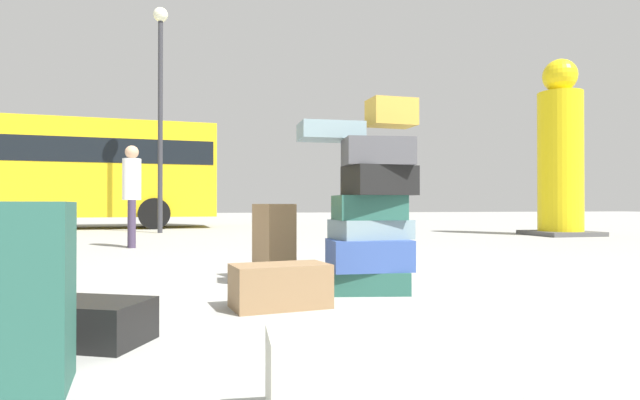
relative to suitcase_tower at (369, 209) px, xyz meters
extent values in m
plane|color=#9E9E99|center=(0.27, -0.17, -0.68)|extent=(80.00, 80.00, 0.00)
cube|color=#26594C|center=(-0.05, 0.00, -0.59)|extent=(0.77, 0.60, 0.18)
cube|color=#334F99|center=(-0.01, -0.03, -0.37)|extent=(0.66, 0.47, 0.25)
cube|color=gray|center=(0.03, 0.05, -0.17)|extent=(0.66, 0.49, 0.16)
cube|color=#26594C|center=(0.00, 0.02, 0.01)|extent=(0.56, 0.39, 0.20)
cube|color=black|center=(0.06, -0.07, 0.23)|extent=(0.58, 0.44, 0.24)
cube|color=#4C4C51|center=(0.04, -0.08, 0.46)|extent=(0.58, 0.42, 0.22)
cube|color=gray|center=(-0.31, 0.10, 0.64)|extent=(0.52, 0.36, 0.14)
cube|color=#B28C33|center=(0.25, 0.14, 0.83)|extent=(0.41, 0.29, 0.23)
cube|color=olive|center=(-0.68, 0.81, -0.32)|extent=(0.39, 0.45, 0.72)
cube|color=olive|center=(-0.81, -0.48, -0.53)|extent=(0.71, 0.47, 0.30)
cube|color=#26594C|center=(-2.01, -1.85, -0.31)|extent=(0.35, 0.41, 0.73)
cube|color=beige|center=(-0.75, -2.45, -0.52)|extent=(0.80, 0.33, 0.31)
cube|color=black|center=(-1.97, -1.15, -0.57)|extent=(0.80, 0.65, 0.22)
cylinder|color=#3F334C|center=(-2.50, 5.12, -0.28)|extent=(0.12, 0.12, 0.79)
cylinder|color=#3F334C|center=(-2.46, 4.90, -0.28)|extent=(0.12, 0.12, 0.79)
cylinder|color=white|center=(-2.48, 5.01, 0.46)|extent=(0.30, 0.30, 0.69)
sphere|color=tan|center=(-2.48, 5.01, 0.91)|extent=(0.22, 0.22, 0.22)
cylinder|color=yellow|center=(6.74, 6.31, 0.97)|extent=(0.99, 0.99, 3.31)
sphere|color=yellow|center=(6.74, 6.31, 3.01)|extent=(0.77, 0.77, 0.77)
cube|color=#4C4C4C|center=(6.74, 6.31, -0.63)|extent=(1.39, 1.39, 0.10)
cube|color=yellow|center=(-6.08, 12.46, 1.07)|extent=(10.35, 3.37, 2.80)
cube|color=black|center=(-6.08, 12.46, 1.56)|extent=(10.15, 3.37, 0.70)
cylinder|color=black|center=(-2.89, 13.99, -0.23)|extent=(0.92, 0.33, 0.90)
cylinder|color=black|center=(-2.68, 11.50, -0.23)|extent=(0.92, 0.33, 0.90)
cylinder|color=#333338|center=(-2.36, 9.44, 2.01)|extent=(0.12, 0.12, 5.37)
sphere|color=#F2F2CC|center=(-2.36, 9.44, 4.81)|extent=(0.36, 0.36, 0.36)
camera|label=1|loc=(-1.35, -4.04, 0.04)|focal=28.92mm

